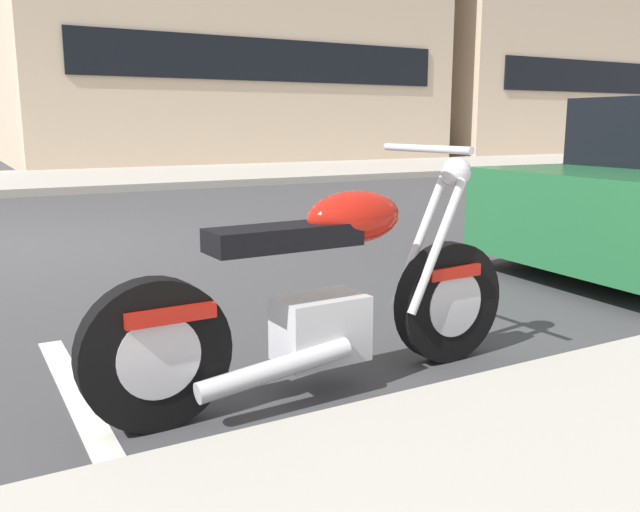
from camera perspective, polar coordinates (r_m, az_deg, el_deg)
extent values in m
plane|color=#3D3D3F|center=(7.24, -25.41, 0.53)|extent=(260.00, 260.00, 0.00)
cube|color=#ADA89E|center=(19.20, 11.25, 7.61)|extent=(120.00, 5.00, 0.14)
cube|color=silver|center=(3.05, -19.18, -12.66)|extent=(0.12, 2.20, 0.01)
cylinder|color=black|center=(3.50, 10.84, -3.85)|extent=(0.62, 0.13, 0.62)
cylinder|color=silver|center=(3.50, 10.84, -3.85)|extent=(0.34, 0.13, 0.34)
cylinder|color=black|center=(2.76, -13.83, -8.11)|extent=(0.62, 0.13, 0.62)
cylinder|color=silver|center=(2.76, -13.83, -8.11)|extent=(0.34, 0.13, 0.34)
cube|color=silver|center=(3.06, 0.03, -6.14)|extent=(0.41, 0.27, 0.30)
cube|color=black|center=(2.87, -3.04, 1.63)|extent=(0.69, 0.24, 0.10)
ellipsoid|color=#B7190F|center=(3.05, 2.93, 3.32)|extent=(0.49, 0.26, 0.24)
cube|color=#B7190F|center=(2.72, -12.99, -4.59)|extent=(0.37, 0.19, 0.06)
cube|color=#B7190F|center=(3.45, 10.69, -1.18)|extent=(0.33, 0.17, 0.06)
cylinder|color=silver|center=(3.39, 8.38, 1.19)|extent=(0.34, 0.06, 0.65)
cylinder|color=silver|center=(3.29, 9.93, 0.82)|extent=(0.34, 0.06, 0.65)
cylinder|color=silver|center=(3.27, 8.96, 9.01)|extent=(0.06, 0.62, 0.04)
sphere|color=silver|center=(3.41, 11.50, 6.98)|extent=(0.15, 0.15, 0.15)
cylinder|color=silver|center=(2.84, -3.74, -9.56)|extent=(0.71, 0.11, 0.16)
cylinder|color=black|center=(6.21, 17.91, 2.37)|extent=(0.63, 0.26, 0.62)
cube|color=black|center=(18.71, -4.19, 16.27)|extent=(10.53, 0.06, 1.10)
cube|color=black|center=(27.87, 24.12, 13.64)|extent=(11.44, 0.06, 1.10)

